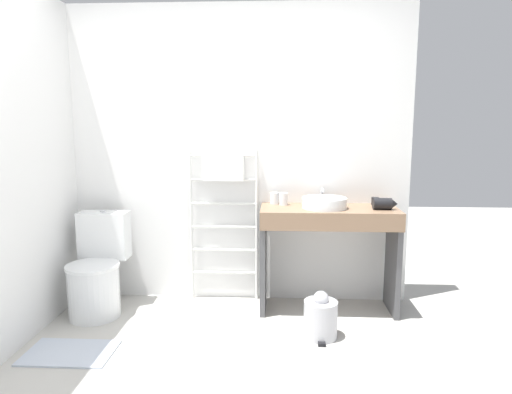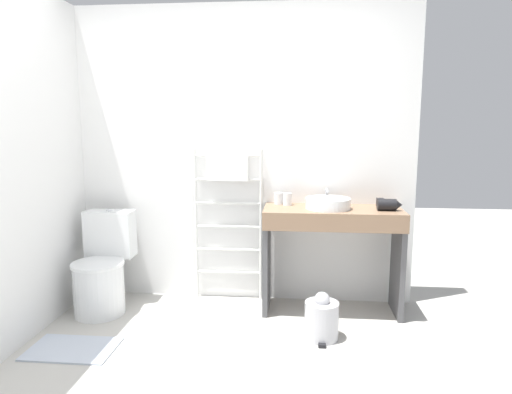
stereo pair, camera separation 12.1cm
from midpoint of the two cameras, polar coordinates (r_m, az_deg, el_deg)
wall_back at (r=3.79m, az=-3.76°, el=5.13°), size 2.87×0.12×2.40m
wall_side at (r=3.44m, az=-28.96°, el=3.61°), size 0.12×2.32×2.40m
toilet at (r=3.80m, az=-20.12°, el=-8.96°), size 0.40×0.54×0.78m
towel_radiator at (r=3.73m, az=-5.03°, el=0.21°), size 0.57×0.06×1.26m
vanity_counter at (r=3.59m, az=8.09°, el=-5.34°), size 1.05×0.44×0.82m
sink_basin at (r=3.52m, az=7.55°, el=-0.69°), size 0.34×0.34×0.08m
faucet at (r=3.70m, az=7.35°, el=0.40°), size 0.02×0.10×0.13m
cup_near_wall at (r=3.67m, az=1.37°, el=-0.16°), size 0.07×0.07×0.09m
cup_near_edge at (r=3.63m, az=2.51°, el=-0.24°), size 0.07×0.07×0.10m
hair_dryer at (r=3.56m, az=14.67°, el=-0.78°), size 0.18×0.18×0.09m
trash_bin at (r=3.27m, az=6.99°, el=-14.76°), size 0.23×0.27×0.33m
bath_mat at (r=3.35m, az=-23.25°, el=-17.45°), size 0.56×0.36×0.01m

